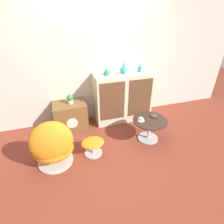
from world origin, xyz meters
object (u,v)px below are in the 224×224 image
(potted_plant, at_px, (70,99))
(vase_leftmost, at_px, (107,73))
(sideboard, at_px, (122,97))
(ottoman, at_px, (93,144))
(teacup, at_px, (141,119))
(bowl, at_px, (154,116))
(vase_inner_right, at_px, (140,69))
(egg_chair, at_px, (53,146))
(tv_console, at_px, (71,115))
(vase_inner_left, at_px, (123,70))
(coffee_table, at_px, (149,126))

(potted_plant, bearing_deg, vase_leftmost, -0.12)
(sideboard, bearing_deg, ottoman, -132.87)
(teacup, height_order, bowl, teacup)
(sideboard, bearing_deg, teacup, -86.93)
(vase_inner_right, bearing_deg, bowl, -92.25)
(vase_leftmost, bearing_deg, ottoman, -119.21)
(egg_chair, bearing_deg, potted_plant, 68.58)
(tv_console, xyz_separation_m, teacup, (1.16, -0.83, 0.17))
(tv_console, relative_size, vase_leftmost, 5.05)
(teacup, bearing_deg, ottoman, -173.19)
(vase_leftmost, distance_m, teacup, 1.11)
(ottoman, distance_m, vase_inner_left, 1.56)
(sideboard, height_order, vase_inner_left, vase_inner_left)
(sideboard, distance_m, vase_inner_right, 0.68)
(coffee_table, distance_m, bowl, 0.21)
(ottoman, bearing_deg, vase_leftmost, 60.79)
(ottoman, height_order, coffee_table, coffee_table)
(potted_plant, bearing_deg, bowl, -28.89)
(sideboard, height_order, vase_inner_right, vase_inner_right)
(vase_leftmost, xyz_separation_m, potted_plant, (-0.74, 0.00, -0.44))
(egg_chair, relative_size, bowl, 6.34)
(potted_plant, bearing_deg, tv_console, -178.74)
(tv_console, distance_m, potted_plant, 0.37)
(vase_inner_right, xyz_separation_m, potted_plant, (-1.44, 0.00, -0.46))
(ottoman, height_order, vase_inner_left, vase_inner_left)
(sideboard, xyz_separation_m, ottoman, (-0.86, -0.93, -0.32))
(sideboard, distance_m, coffee_table, 0.91)
(coffee_table, xyz_separation_m, vase_leftmost, (-0.55, 0.85, 0.79))
(ottoman, relative_size, vase_inner_right, 2.24)
(ottoman, height_order, teacup, teacup)
(ottoman, bearing_deg, vase_inner_left, 47.12)
(vase_leftmost, relative_size, bowl, 0.98)
(vase_inner_left, distance_m, bowl, 1.07)
(egg_chair, bearing_deg, vase_inner_left, 33.79)
(sideboard, height_order, tv_console, sideboard)
(vase_inner_left, xyz_separation_m, potted_plant, (-1.09, 0.00, -0.47))
(tv_console, relative_size, teacup, 5.06)
(vase_leftmost, distance_m, potted_plant, 0.86)
(egg_chair, distance_m, vase_leftmost, 1.66)
(potted_plant, xyz_separation_m, teacup, (1.13, -0.83, -0.19))
(sideboard, height_order, potted_plant, sideboard)
(vase_inner_right, xyz_separation_m, teacup, (-0.31, -0.82, -0.65))
(vase_inner_right, distance_m, potted_plant, 1.51)
(vase_inner_left, height_order, vase_inner_right, vase_inner_left)
(vase_leftmost, height_order, potted_plant, vase_leftmost)
(sideboard, height_order, ottoman, sideboard)
(coffee_table, bearing_deg, sideboard, 103.91)
(vase_inner_right, relative_size, teacup, 1.34)
(ottoman, bearing_deg, bowl, 7.53)
(egg_chair, xyz_separation_m, ottoman, (0.61, 0.06, -0.16))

